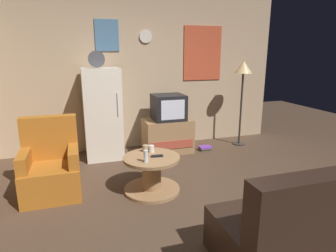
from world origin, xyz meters
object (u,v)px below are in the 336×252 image
object	(u,v)px
crt_tv	(168,107)
wine_glass	(146,156)
couch	(319,226)
coffee_table	(152,174)
tv_stand	(168,136)
mug_ceramic_white	(151,149)
standing_lamp	(243,74)
armchair	(51,168)
mug_ceramic_tan	(146,148)
book_stack	(205,148)
remote_control	(157,156)
fridge	(102,113)

from	to	relation	value
crt_tv	wine_glass	distance (m)	1.77
couch	coffee_table	bearing A→B (deg)	122.07
tv_stand	coffee_table	world-z (taller)	tv_stand
tv_stand	mug_ceramic_white	bearing A→B (deg)	-116.58
crt_tv	standing_lamp	bearing A→B (deg)	-0.48
tv_stand	crt_tv	size ratio (longest dim) A/B	1.56
armchair	mug_ceramic_tan	bearing A→B (deg)	-6.25
mug_ceramic_white	armchair	distance (m)	1.28
mug_ceramic_white	book_stack	xyz separation A→B (m)	(1.29, 1.08, -0.47)
standing_lamp	couch	size ratio (longest dim) A/B	0.94
book_stack	wine_glass	bearing A→B (deg)	-135.55
standing_lamp	remote_control	size ratio (longest dim) A/B	10.60
remote_control	armchair	size ratio (longest dim) A/B	0.16
standing_lamp	coffee_table	world-z (taller)	standing_lamp
mug_ceramic_tan	book_stack	size ratio (longest dim) A/B	0.41
tv_stand	standing_lamp	bearing A→B (deg)	-0.51
coffee_table	mug_ceramic_tan	distance (m)	0.35
mug_ceramic_white	armchair	xyz separation A→B (m)	(-1.26, 0.16, -0.18)
book_stack	coffee_table	bearing A→B (deg)	-136.75
couch	armchair	bearing A→B (deg)	138.53
crt_tv	standing_lamp	distance (m)	1.54
remote_control	armchair	world-z (taller)	armchair
wine_glass	book_stack	size ratio (longest dim) A/B	0.69
standing_lamp	mug_ceramic_white	distance (m)	2.54
crt_tv	armchair	distance (m)	2.21
coffee_table	mug_ceramic_white	xyz separation A→B (m)	(0.04, 0.17, 0.28)
wine_glass	remote_control	bearing A→B (deg)	37.88
mug_ceramic_white	couch	world-z (taller)	couch
coffee_table	mug_ceramic_tan	size ratio (longest dim) A/B	8.00
couch	standing_lamp	bearing A→B (deg)	70.52
tv_stand	book_stack	bearing A→B (deg)	-12.01
armchair	wine_glass	bearing A→B (deg)	-24.29
crt_tv	mug_ceramic_tan	world-z (taller)	crt_tv
couch	book_stack	size ratio (longest dim) A/B	7.77
tv_stand	couch	distance (m)	3.08
couch	mug_ceramic_white	bearing A→B (deg)	118.61
crt_tv	couch	size ratio (longest dim) A/B	0.32
fridge	couch	size ratio (longest dim) A/B	1.04
tv_stand	wine_glass	distance (m)	1.76
remote_control	coffee_table	bearing A→B (deg)	163.05
coffee_table	crt_tv	bearing A→B (deg)	64.33
coffee_table	mug_ceramic_white	world-z (taller)	mug_ceramic_white
coffee_table	book_stack	xyz separation A→B (m)	(1.33, 1.25, -0.19)
fridge	mug_ceramic_white	distance (m)	1.43
crt_tv	book_stack	bearing A→B (deg)	-12.20
wine_glass	book_stack	distance (m)	2.08
mug_ceramic_tan	armchair	size ratio (longest dim) A/B	0.09
remote_control	wine_glass	bearing A→B (deg)	-135.94
fridge	mug_ceramic_tan	bearing A→B (deg)	-71.57
mug_ceramic_tan	tv_stand	bearing A→B (deg)	60.23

